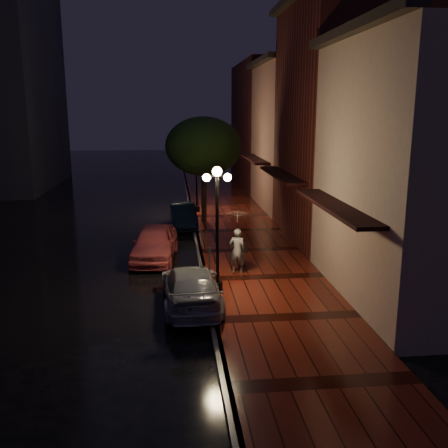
# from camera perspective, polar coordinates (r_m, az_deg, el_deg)

# --- Properties ---
(ground) EXTENTS (120.00, 120.00, 0.00)m
(ground) POSITION_cam_1_polar(r_m,az_deg,el_deg) (22.27, -2.82, -3.48)
(ground) COLOR black
(ground) RESTS_ON ground
(sidewalk) EXTENTS (4.50, 60.00, 0.15)m
(sidewalk) POSITION_cam_1_polar(r_m,az_deg,el_deg) (22.48, 2.92, -3.13)
(sidewalk) COLOR #44130C
(sidewalk) RESTS_ON ground
(curb) EXTENTS (0.25, 60.00, 0.15)m
(curb) POSITION_cam_1_polar(r_m,az_deg,el_deg) (22.25, -2.82, -3.30)
(curb) COLOR #595451
(curb) RESTS_ON ground
(storefront_near) EXTENTS (5.00, 8.00, 8.50)m
(storefront_near) POSITION_cam_1_polar(r_m,az_deg,el_deg) (17.48, 21.89, 5.31)
(storefront_near) COLOR gray
(storefront_near) RESTS_ON ground
(storefront_mid) EXTENTS (5.00, 8.00, 11.00)m
(storefront_mid) POSITION_cam_1_polar(r_m,az_deg,el_deg) (24.72, 13.48, 10.76)
(storefront_mid) COLOR #511914
(storefront_mid) RESTS_ON ground
(storefront_far) EXTENTS (5.00, 8.00, 9.00)m
(storefront_far) POSITION_cam_1_polar(r_m,az_deg,el_deg) (32.42, 8.70, 9.62)
(storefront_far) COLOR #8C5951
(storefront_far) RESTS_ON ground
(storefront_extra) EXTENTS (5.00, 12.00, 10.00)m
(storefront_extra) POSITION_cam_1_polar(r_m,az_deg,el_deg) (42.15, 5.27, 11.12)
(storefront_extra) COLOR #511914
(storefront_extra) RESTS_ON ground
(streetlamp_near) EXTENTS (0.96, 0.36, 4.31)m
(streetlamp_near) POSITION_cam_1_polar(r_m,az_deg,el_deg) (16.81, -0.78, 0.27)
(streetlamp_near) COLOR black
(streetlamp_near) RESTS_ON sidewalk
(streetlamp_far) EXTENTS (0.96, 0.36, 4.31)m
(streetlamp_far) POSITION_cam_1_polar(r_m,az_deg,el_deg) (30.60, -3.16, 5.98)
(streetlamp_far) COLOR black
(streetlamp_far) RESTS_ON sidewalk
(street_tree) EXTENTS (4.16, 4.16, 5.80)m
(street_tree) POSITION_cam_1_polar(r_m,az_deg,el_deg) (27.46, -2.34, 8.65)
(street_tree) COLOR black
(street_tree) RESTS_ON sidewalk
(pink_car) EXTENTS (2.18, 4.52, 1.49)m
(pink_car) POSITION_cam_1_polar(r_m,az_deg,el_deg) (21.52, -7.94, -2.13)
(pink_car) COLOR #D9595F
(pink_car) RESTS_ON ground
(navy_car) EXTENTS (1.56, 4.00, 1.30)m
(navy_car) POSITION_cam_1_polar(r_m,az_deg,el_deg) (27.27, -4.72, 0.95)
(navy_car) COLOR black
(navy_car) RESTS_ON ground
(silver_car) EXTENTS (2.02, 4.60, 1.31)m
(silver_car) POSITION_cam_1_polar(r_m,az_deg,el_deg) (16.42, -3.80, -7.15)
(silver_car) COLOR #9C9EA4
(silver_car) RESTS_ON ground
(woman_with_umbrella) EXTENTS (1.01, 1.03, 2.43)m
(woman_with_umbrella) POSITION_cam_1_polar(r_m,az_deg,el_deg) (18.96, 1.55, -0.90)
(woman_with_umbrella) COLOR white
(woman_with_umbrella) RESTS_ON sidewalk
(parking_meter) EXTENTS (0.12, 0.09, 1.23)m
(parking_meter) POSITION_cam_1_polar(r_m,az_deg,el_deg) (18.36, -1.72, -4.16)
(parking_meter) COLOR black
(parking_meter) RESTS_ON sidewalk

